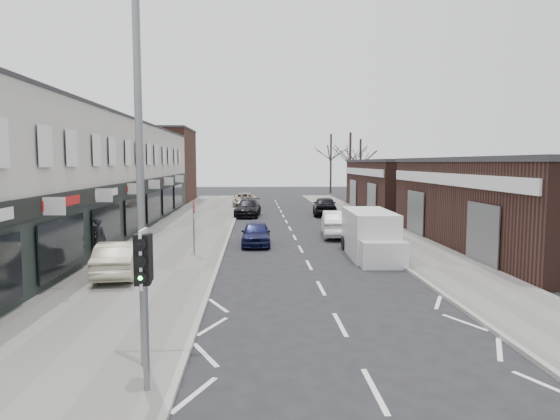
{
  "coord_description": "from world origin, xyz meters",
  "views": [
    {
      "loc": [
        -2.31,
        -11.27,
        4.45
      ],
      "look_at": [
        -1.36,
        8.07,
        2.6
      ],
      "focal_mm": 32.0,
      "sensor_mm": 36.0,
      "label": 1
    }
  ],
  "objects": [
    {
      "name": "tree_far_c",
      "position": [
        8.5,
        60.0,
        0.0
      ],
      "size": [
        3.6,
        3.6,
        8.5
      ],
      "primitive_type": null,
      "color": "#382D26",
      "rests_on": "ground"
    },
    {
      "name": "sedan_on_pavement",
      "position": [
        -7.53,
        7.77,
        0.79
      ],
      "size": [
        1.86,
        4.22,
        1.35
      ],
      "primitive_type": "imported",
      "rotation": [
        0.0,
        0.0,
        3.25
      ],
      "color": "#ADA48B",
      "rests_on": "pavement_left"
    },
    {
      "name": "white_van",
      "position": [
        3.09,
        11.77,
        1.03
      ],
      "size": [
        2.12,
        5.64,
        2.18
      ],
      "rotation": [
        0.0,
        0.0,
        -0.03
      ],
      "color": "silver",
      "rests_on": "ground"
    },
    {
      "name": "pavement_right",
      "position": [
        5.75,
        22.0,
        0.06
      ],
      "size": [
        3.5,
        64.0,
        0.12
      ],
      "primitive_type": "cube",
      "color": "slate",
      "rests_on": "ground"
    },
    {
      "name": "shop_terrace_left",
      "position": [
        -13.5,
        19.5,
        3.55
      ],
      "size": [
        8.0,
        41.0,
        7.1
      ],
      "primitive_type": "cube",
      "color": "beige",
      "rests_on": "ground"
    },
    {
      "name": "warning_sign",
      "position": [
        -5.16,
        12.0,
        2.2
      ],
      "size": [
        0.12,
        0.8,
        2.7
      ],
      "color": "slate",
      "rests_on": "pavement_left"
    },
    {
      "name": "tree_far_b",
      "position": [
        11.5,
        54.0,
        0.0
      ],
      "size": [
        3.6,
        3.6,
        7.5
      ],
      "primitive_type": null,
      "color": "#382D26",
      "rests_on": "ground"
    },
    {
      "name": "ground",
      "position": [
        0.0,
        0.0,
        0.0
      ],
      "size": [
        160.0,
        160.0,
        0.0
      ],
      "primitive_type": "plane",
      "color": "black",
      "rests_on": "ground"
    },
    {
      "name": "brick_block_far",
      "position": [
        -13.5,
        45.0,
        4.0
      ],
      "size": [
        8.0,
        10.0,
        8.0
      ],
      "primitive_type": "cube",
      "color": "#4A2A20",
      "rests_on": "ground"
    },
    {
      "name": "pavement_left",
      "position": [
        -6.75,
        22.0,
        0.06
      ],
      "size": [
        5.5,
        64.0,
        0.12
      ],
      "primitive_type": "cube",
      "color": "slate",
      "rests_on": "ground"
    },
    {
      "name": "parked_car_right_b",
      "position": [
        3.5,
        30.21,
        0.81
      ],
      "size": [
        2.31,
        4.88,
        1.61
      ],
      "primitive_type": "imported",
      "rotation": [
        0.0,
        0.0,
        3.05
      ],
      "color": "black",
      "rests_on": "ground"
    },
    {
      "name": "street_lamp",
      "position": [
        -4.53,
        -0.8,
        4.62
      ],
      "size": [
        2.23,
        0.22,
        8.0
      ],
      "color": "slate",
      "rests_on": "pavement_left"
    },
    {
      "name": "parked_car_left_c",
      "position": [
        -3.4,
        38.73,
        0.69
      ],
      "size": [
        2.32,
        5.0,
        1.39
      ],
      "primitive_type": "imported",
      "rotation": [
        0.0,
        0.0,
        0.0
      ],
      "color": "#BCAF97",
      "rests_on": "ground"
    },
    {
      "name": "traffic_light",
      "position": [
        -4.4,
        -2.02,
        2.41
      ],
      "size": [
        0.28,
        0.6,
        3.1
      ],
      "color": "slate",
      "rests_on": "pavement_left"
    },
    {
      "name": "parked_car_right_a",
      "position": [
        2.56,
        18.3,
        0.79
      ],
      "size": [
        2.1,
        4.92,
        1.58
      ],
      "primitive_type": "imported",
      "rotation": [
        0.0,
        0.0,
        3.05
      ],
      "color": "silver",
      "rests_on": "ground"
    },
    {
      "name": "parked_car_left_b",
      "position": [
        -2.95,
        29.71,
        0.7
      ],
      "size": [
        2.32,
        4.96,
        1.4
      ],
      "primitive_type": "imported",
      "rotation": [
        0.0,
        0.0,
        -0.08
      ],
      "color": "black",
      "rests_on": "ground"
    },
    {
      "name": "right_unit_near",
      "position": [
        12.5,
        14.0,
        2.25
      ],
      "size": [
        10.0,
        18.0,
        4.5
      ],
      "primitive_type": "cube",
      "color": "#361F18",
      "rests_on": "ground"
    },
    {
      "name": "pedestrian",
      "position": [
        -9.2,
        10.81,
        1.09
      ],
      "size": [
        0.84,
        0.71,
        1.95
      ],
      "primitive_type": "imported",
      "rotation": [
        0.0,
        0.0,
        2.73
      ],
      "color": "black",
      "rests_on": "pavement_left"
    },
    {
      "name": "parked_car_left_a",
      "position": [
        -2.3,
        15.33,
        0.64
      ],
      "size": [
        1.57,
        3.8,
        1.29
      ],
      "primitive_type": "imported",
      "rotation": [
        0.0,
        0.0,
        -0.01
      ],
      "color": "#13163D",
      "rests_on": "ground"
    },
    {
      "name": "tree_far_a",
      "position": [
        9.0,
        48.0,
        0.0
      ],
      "size": [
        3.6,
        3.6,
        8.0
      ],
      "primitive_type": null,
      "color": "#382D26",
      "rests_on": "ground"
    },
    {
      "name": "right_unit_far",
      "position": [
        12.5,
        34.0,
        2.25
      ],
      "size": [
        10.0,
        16.0,
        4.5
      ],
      "primitive_type": "cube",
      "color": "#361F18",
      "rests_on": "ground"
    }
  ]
}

